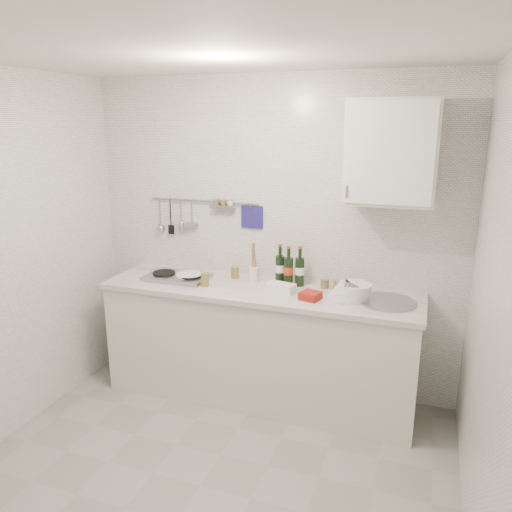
{
  "coord_description": "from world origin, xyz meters",
  "views": [
    {
      "loc": [
        1.17,
        -2.31,
        2.16
      ],
      "look_at": [
        0.04,
        0.9,
        1.23
      ],
      "focal_mm": 35.0,
      "sensor_mm": 36.0,
      "label": 1
    }
  ],
  "objects_px": {
    "plate_stack_sink": "(351,291)",
    "wine_bottles": "(289,266)",
    "utensil_crock": "(253,272)",
    "wall_cabinet": "(392,152)",
    "plate_stack_hob": "(188,277)"
  },
  "relations": [
    {
      "from": "plate_stack_hob",
      "to": "plate_stack_sink",
      "type": "distance_m",
      "value": 1.31
    },
    {
      "from": "wall_cabinet",
      "to": "wine_bottles",
      "type": "xyz_separation_m",
      "value": [
        -0.71,
        0.04,
        -0.87
      ]
    },
    {
      "from": "wall_cabinet",
      "to": "plate_stack_sink",
      "type": "distance_m",
      "value": 1.01
    },
    {
      "from": "wall_cabinet",
      "to": "utensil_crock",
      "type": "xyz_separation_m",
      "value": [
        -1.0,
        0.02,
        -0.95
      ]
    },
    {
      "from": "plate_stack_hob",
      "to": "utensil_crock",
      "type": "height_order",
      "value": "utensil_crock"
    },
    {
      "from": "plate_stack_hob",
      "to": "wine_bottles",
      "type": "height_order",
      "value": "wine_bottles"
    },
    {
      "from": "plate_stack_hob",
      "to": "wine_bottles",
      "type": "bearing_deg",
      "value": 9.97
    },
    {
      "from": "plate_stack_hob",
      "to": "utensil_crock",
      "type": "bearing_deg",
      "value": 13.78
    },
    {
      "from": "wine_bottles",
      "to": "utensil_crock",
      "type": "height_order",
      "value": "utensil_crock"
    },
    {
      "from": "plate_stack_hob",
      "to": "wine_bottles",
      "type": "xyz_separation_m",
      "value": [
        0.8,
        0.14,
        0.13
      ]
    },
    {
      "from": "wine_bottles",
      "to": "utensil_crock",
      "type": "xyz_separation_m",
      "value": [
        -0.29,
        -0.02,
        -0.08
      ]
    },
    {
      "from": "plate_stack_sink",
      "to": "wine_bottles",
      "type": "xyz_separation_m",
      "value": [
        -0.5,
        0.14,
        0.1
      ]
    },
    {
      "from": "wine_bottles",
      "to": "utensil_crock",
      "type": "distance_m",
      "value": 0.3
    },
    {
      "from": "wall_cabinet",
      "to": "utensil_crock",
      "type": "relative_size",
      "value": 2.18
    },
    {
      "from": "plate_stack_sink",
      "to": "wine_bottles",
      "type": "relative_size",
      "value": 0.98
    }
  ]
}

